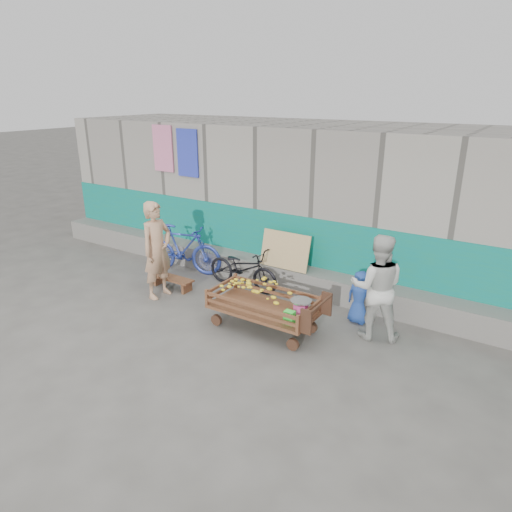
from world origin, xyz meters
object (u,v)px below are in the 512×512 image
Objects in this scene: banana_cart at (262,298)px; child at (359,297)px; bicycle_blue at (183,249)px; bench at (172,280)px; woman at (377,287)px; vendor_man at (157,250)px; bicycle_dark at (243,268)px.

child is (1.24, 1.05, -0.09)m from banana_cart.
banana_cart is 2.94m from bicycle_blue.
bicycle_blue is (-0.37, 0.76, 0.35)m from bench.
vendor_man is at bearing -10.05° from woman.
vendor_man is 1.08× the size of woman.
child is 0.53× the size of bicycle_blue.
banana_cart is 2.06× the size of bench.
vendor_man reaches higher than woman.
child is at bearing 40.42° from banana_cart.
banana_cart is 2.39m from bench.
banana_cart reaches higher than bench.
vendor_man reaches higher than child.
bicycle_blue is (-4.30, 0.45, -0.32)m from woman.
bicycle_blue is at bearing 156.24° from banana_cart.
woman is at bearing 147.78° from child.
bench is 0.58× the size of bicycle_dark.
bicycle_dark reaches higher than bench.
vendor_man is at bearing 24.44° from child.
bench is 0.83m from vendor_man.
bench is 3.62m from child.
woman is (3.88, 0.69, -0.07)m from vendor_man.
bicycle_blue is (-0.41, 1.14, -0.39)m from vendor_man.
bench is 1.40m from bicycle_dark.
bicycle_dark is at bearing -29.32° from woman.
vendor_man is (-2.28, 0.05, 0.37)m from banana_cart.
vendor_man is (0.04, -0.38, 0.74)m from bench.
bicycle_dark is at bearing -104.65° from bicycle_blue.
vendor_man is at bearing 136.41° from bicycle_dark.
child is 3.93m from bicycle_blue.
banana_cart is 2.06× the size of child.
bicycle_blue reaches higher than bench.
vendor_man reaches higher than bicycle_dark.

